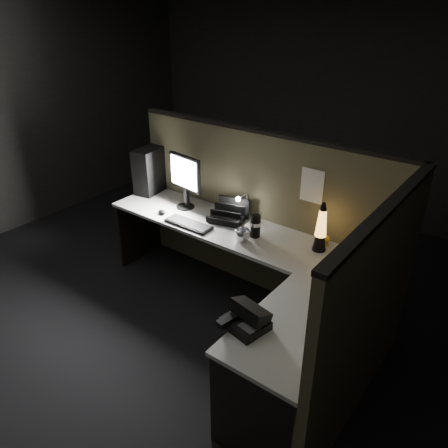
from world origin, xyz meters
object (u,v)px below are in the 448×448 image
Objects in this scene: lava_lamp at (321,231)px; desk_phone at (246,318)px; keyboard at (188,224)px; monitor at (185,177)px; pc_tower at (153,169)px.

lava_lamp reaches higher than desk_phone.
monitor is at bearing 134.22° from keyboard.
monitor is 1.14× the size of keyboard.
pc_tower is 0.93m from keyboard.
monitor is at bearing -21.30° from pc_tower.
lava_lamp is at bearing -11.84° from pc_tower.
monitor is 1.38m from lava_lamp.
pc_tower is 0.57m from monitor.
desk_phone is (1.43, -1.06, -0.25)m from monitor.
pc_tower is 1.01× the size of keyboard.
pc_tower is 1.92m from lava_lamp.
desk_phone is at bearing -28.69° from monitor.
desk_phone is at bearing -40.07° from pc_tower.
keyboard is (0.27, -0.27, -0.30)m from monitor.
lava_lamp is at bearing 104.62° from desk_phone.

